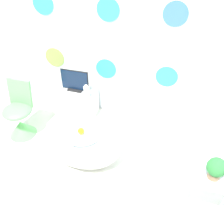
{
  "coord_description": "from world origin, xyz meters",
  "views": [
    {
      "loc": [
        0.95,
        -1.23,
        2.49
      ],
      "look_at": [
        0.34,
        0.88,
        0.74
      ],
      "focal_mm": 42.0,
      "sensor_mm": 36.0,
      "label": 1
    }
  ],
  "objects_px": {
    "potted_plant_left": "(216,168)",
    "chair": "(20,119)",
    "tv": "(75,82)",
    "bathtub": "(84,144)",
    "vase": "(86,92)"
  },
  "relations": [
    {
      "from": "chair",
      "to": "potted_plant_left",
      "type": "bearing_deg",
      "value": -12.56
    },
    {
      "from": "potted_plant_left",
      "to": "tv",
      "type": "bearing_deg",
      "value": 147.72
    },
    {
      "from": "tv",
      "to": "vase",
      "type": "xyz_separation_m",
      "value": [
        0.22,
        -0.13,
        -0.05
      ]
    },
    {
      "from": "chair",
      "to": "vase",
      "type": "distance_m",
      "value": 0.95
    },
    {
      "from": "tv",
      "to": "potted_plant_left",
      "type": "height_order",
      "value": "potted_plant_left"
    },
    {
      "from": "chair",
      "to": "tv",
      "type": "relative_size",
      "value": 1.93
    },
    {
      "from": "vase",
      "to": "potted_plant_left",
      "type": "height_order",
      "value": "potted_plant_left"
    },
    {
      "from": "potted_plant_left",
      "to": "bathtub",
      "type": "bearing_deg",
      "value": 166.57
    },
    {
      "from": "potted_plant_left",
      "to": "chair",
      "type": "bearing_deg",
      "value": 167.44
    },
    {
      "from": "chair",
      "to": "tv",
      "type": "height_order",
      "value": "chair"
    },
    {
      "from": "tv",
      "to": "vase",
      "type": "relative_size",
      "value": 2.02
    },
    {
      "from": "tv",
      "to": "potted_plant_left",
      "type": "xyz_separation_m",
      "value": [
        1.83,
        -1.15,
        0.12
      ]
    },
    {
      "from": "tv",
      "to": "potted_plant_left",
      "type": "distance_m",
      "value": 2.17
    },
    {
      "from": "tv",
      "to": "vase",
      "type": "height_order",
      "value": "tv"
    },
    {
      "from": "bathtub",
      "to": "vase",
      "type": "xyz_separation_m",
      "value": [
        -0.21,
        0.69,
        0.27
      ]
    }
  ]
}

